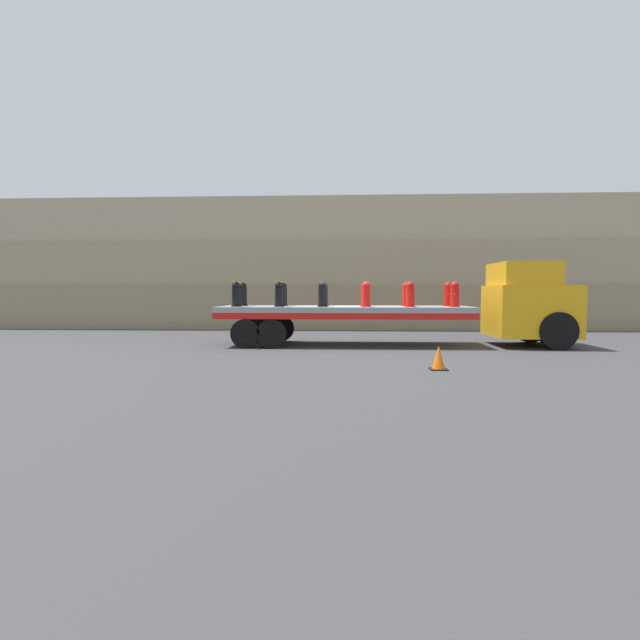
% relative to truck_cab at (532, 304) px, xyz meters
% --- Properties ---
extents(ground_plane, '(120.00, 120.00, 0.00)m').
position_rel_truck_cab_xyz_m(ground_plane, '(-6.06, 0.00, -1.37)').
color(ground_plane, '#38383A').
extents(rock_cliff, '(60.00, 3.30, 6.18)m').
position_rel_truck_cab_xyz_m(rock_cliff, '(-6.06, 7.96, 1.72)').
color(rock_cliff, gray).
rests_on(rock_cliff, ground_plane).
extents(truck_cab, '(2.48, 2.57, 2.69)m').
position_rel_truck_cab_xyz_m(truck_cab, '(0.00, 0.00, 0.00)').
color(truck_cab, orange).
rests_on(truck_cab, ground_plane).
extents(flatbed_trailer, '(8.16, 2.53, 1.28)m').
position_rel_truck_cab_xyz_m(flatbed_trailer, '(-6.62, 0.00, -0.35)').
color(flatbed_trailer, gray).
rests_on(flatbed_trailer, ground_plane).
extents(fire_hydrant_black_near_0, '(0.33, 0.49, 0.80)m').
position_rel_truck_cab_xyz_m(fire_hydrant_black_near_0, '(-9.54, -0.53, 0.29)').
color(fire_hydrant_black_near_0, black).
rests_on(fire_hydrant_black_near_0, flatbed_trailer).
extents(fire_hydrant_black_far_0, '(0.33, 0.49, 0.80)m').
position_rel_truck_cab_xyz_m(fire_hydrant_black_far_0, '(-9.54, 0.53, 0.29)').
color(fire_hydrant_black_far_0, black).
rests_on(fire_hydrant_black_far_0, flatbed_trailer).
extents(fire_hydrant_black_near_1, '(0.33, 0.49, 0.80)m').
position_rel_truck_cab_xyz_m(fire_hydrant_black_near_1, '(-8.14, -0.53, 0.29)').
color(fire_hydrant_black_near_1, black).
rests_on(fire_hydrant_black_near_1, flatbed_trailer).
extents(fire_hydrant_black_far_1, '(0.33, 0.49, 0.80)m').
position_rel_truck_cab_xyz_m(fire_hydrant_black_far_1, '(-8.14, 0.53, 0.29)').
color(fire_hydrant_black_far_1, black).
rests_on(fire_hydrant_black_far_1, flatbed_trailer).
extents(fire_hydrant_black_near_2, '(0.33, 0.49, 0.80)m').
position_rel_truck_cab_xyz_m(fire_hydrant_black_near_2, '(-6.75, -0.53, 0.29)').
color(fire_hydrant_black_near_2, black).
rests_on(fire_hydrant_black_near_2, flatbed_trailer).
extents(fire_hydrant_black_far_2, '(0.33, 0.49, 0.80)m').
position_rel_truck_cab_xyz_m(fire_hydrant_black_far_2, '(-6.75, 0.53, 0.29)').
color(fire_hydrant_black_far_2, black).
rests_on(fire_hydrant_black_far_2, flatbed_trailer).
extents(fire_hydrant_red_near_3, '(0.33, 0.49, 0.80)m').
position_rel_truck_cab_xyz_m(fire_hydrant_red_near_3, '(-5.36, -0.53, 0.29)').
color(fire_hydrant_red_near_3, red).
rests_on(fire_hydrant_red_near_3, flatbed_trailer).
extents(fire_hydrant_red_far_3, '(0.33, 0.49, 0.80)m').
position_rel_truck_cab_xyz_m(fire_hydrant_red_far_3, '(-5.36, 0.53, 0.29)').
color(fire_hydrant_red_far_3, red).
rests_on(fire_hydrant_red_far_3, flatbed_trailer).
extents(fire_hydrant_red_near_4, '(0.33, 0.49, 0.80)m').
position_rel_truck_cab_xyz_m(fire_hydrant_red_near_4, '(-3.97, -0.53, 0.29)').
color(fire_hydrant_red_near_4, red).
rests_on(fire_hydrant_red_near_4, flatbed_trailer).
extents(fire_hydrant_red_far_4, '(0.33, 0.49, 0.80)m').
position_rel_truck_cab_xyz_m(fire_hydrant_red_far_4, '(-3.97, 0.53, 0.29)').
color(fire_hydrant_red_far_4, red).
rests_on(fire_hydrant_red_far_4, flatbed_trailer).
extents(fire_hydrant_red_near_5, '(0.33, 0.49, 0.80)m').
position_rel_truck_cab_xyz_m(fire_hydrant_red_near_5, '(-2.57, -0.53, 0.29)').
color(fire_hydrant_red_near_5, red).
rests_on(fire_hydrant_red_near_5, flatbed_trailer).
extents(fire_hydrant_red_far_5, '(0.33, 0.49, 0.80)m').
position_rel_truck_cab_xyz_m(fire_hydrant_red_far_5, '(-2.57, 0.53, 0.29)').
color(fire_hydrant_red_far_5, red).
rests_on(fire_hydrant_red_far_5, flatbed_trailer).
extents(cargo_strap_rear, '(0.05, 2.62, 0.01)m').
position_rel_truck_cab_xyz_m(cargo_strap_rear, '(-9.54, 0.00, 0.72)').
color(cargo_strap_rear, yellow).
rests_on(cargo_strap_rear, fire_hydrant_black_near_0).
extents(cargo_strap_middle, '(0.05, 2.62, 0.01)m').
position_rel_truck_cab_xyz_m(cargo_strap_middle, '(-8.14, 0.00, 0.72)').
color(cargo_strap_middle, yellow).
rests_on(cargo_strap_middle, fire_hydrant_black_near_1).
extents(traffic_cone, '(0.39, 0.39, 0.54)m').
position_rel_truck_cab_xyz_m(traffic_cone, '(-3.91, -5.19, -1.10)').
color(traffic_cone, black).
rests_on(traffic_cone, ground_plane).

